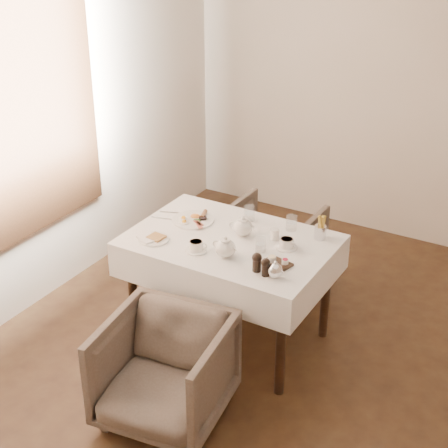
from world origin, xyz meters
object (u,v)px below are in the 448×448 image
armchair_near (165,371)px  breakfast_plate (194,219)px  armchair_far (270,246)px  teapot_centre (243,226)px  table (230,255)px

armchair_near → breakfast_plate: bearing=105.2°
armchair_far → breakfast_plate: breakfast_plate is taller
armchair_far → breakfast_plate: 0.85m
armchair_near → breakfast_plate: breakfast_plate is taller
armchair_far → teapot_centre: size_ratio=4.05×
teapot_centre → armchair_near: bearing=-98.4°
armchair_far → breakfast_plate: (-0.25, -0.67, 0.45)m
table → armchair_near: (0.06, -0.84, -0.32)m
table → armchair_near: size_ratio=1.86×
breakfast_plate → teapot_centre: 0.39m
breakfast_plate → teapot_centre: (0.38, -0.02, 0.06)m
breakfast_plate → teapot_centre: teapot_centre is taller
armchair_far → breakfast_plate: bearing=70.8°
armchair_near → armchair_far: size_ratio=1.01×
table → teapot_centre: 0.21m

